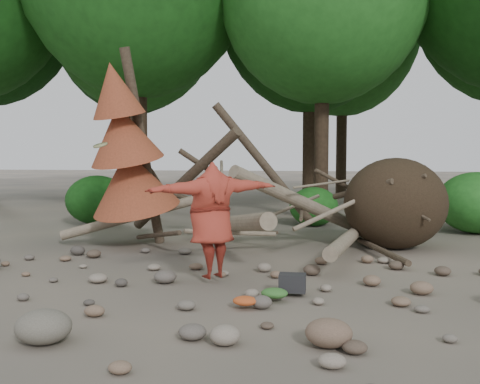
# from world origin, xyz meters

# --- Properties ---
(ground) EXTENTS (120.00, 120.00, 0.00)m
(ground) POSITION_xyz_m (0.00, 0.00, 0.00)
(ground) COLOR #514C44
(ground) RESTS_ON ground
(deadfall_pile) EXTENTS (8.55, 5.24, 3.30)m
(deadfall_pile) POSITION_xyz_m (2.02, 4.24, 0.95)
(deadfall_pile) COLOR #332619
(deadfall_pile) RESTS_ON ground
(dead_conifer) EXTENTS (2.06, 2.16, 4.35)m
(dead_conifer) POSITION_xyz_m (-3.12, 3.37, 2.11)
(dead_conifer) COLOR #4C3F30
(dead_conifer) RESTS_ON ground
(bush_left) EXTENTS (1.80, 1.80, 1.44)m
(bush_left) POSITION_xyz_m (-5.50, 7.20, 0.72)
(bush_left) COLOR #175015
(bush_left) RESTS_ON ground
(bush_mid) EXTENTS (1.40, 1.40, 1.12)m
(bush_mid) POSITION_xyz_m (0.80, 7.80, 0.56)
(bush_mid) COLOR #20661D
(bush_mid) RESTS_ON ground
(bush_right) EXTENTS (2.00, 2.00, 1.60)m
(bush_right) POSITION_xyz_m (5.00, 7.00, 0.80)
(bush_right) COLOR #297925
(bush_right) RESTS_ON ground
(frisbee_thrower) EXTENTS (3.10, 1.90, 2.19)m
(frisbee_thrower) POSITION_xyz_m (-0.71, 0.69, 1.01)
(frisbee_thrower) COLOR #A23224
(frisbee_thrower) RESTS_ON ground
(backpack) EXTENTS (0.39, 0.26, 0.26)m
(backpack) POSITION_xyz_m (0.62, 0.07, 0.13)
(backpack) COLOR black
(backpack) RESTS_ON ground
(cloth_green) EXTENTS (0.38, 0.31, 0.14)m
(cloth_green) POSITION_xyz_m (0.39, -0.29, 0.07)
(cloth_green) COLOR #326829
(cloth_green) RESTS_ON ground
(cloth_orange) EXTENTS (0.33, 0.27, 0.12)m
(cloth_orange) POSITION_xyz_m (0.03, -0.70, 0.06)
(cloth_orange) COLOR #B74A1F
(cloth_orange) RESTS_ON ground
(boulder_front_left) EXTENTS (0.62, 0.55, 0.37)m
(boulder_front_left) POSITION_xyz_m (-1.94, -2.31, 0.18)
(boulder_front_left) COLOR #6C675A
(boulder_front_left) RESTS_ON ground
(boulder_front_right) EXTENTS (0.50, 0.45, 0.30)m
(boulder_front_right) POSITION_xyz_m (1.11, -1.95, 0.15)
(boulder_front_right) COLOR brown
(boulder_front_right) RESTS_ON ground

